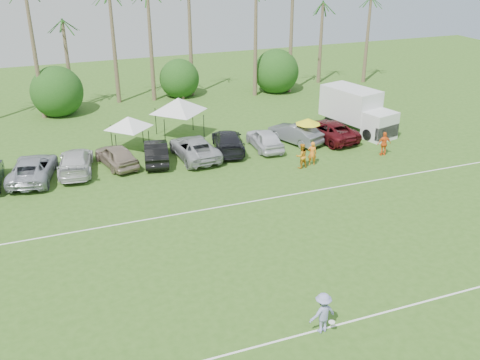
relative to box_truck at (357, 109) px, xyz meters
name	(u,v)px	position (x,y,z in m)	size (l,w,h in m)	color
field_lines	(226,264)	(-17.08, -15.39, -1.84)	(80.00, 12.10, 0.01)	white
palm_tree_3	(18,0)	(-25.08, 14.61, 8.21)	(2.40, 2.40, 11.90)	brown
palm_tree_4	(71,28)	(-21.08, 14.61, 5.63)	(2.40, 2.40, 8.90)	brown
palm_tree_5	(115,16)	(-17.08, 14.61, 6.50)	(2.40, 2.40, 9.90)	brown
palm_tree_6	(158,5)	(-13.08, 14.61, 7.36)	(2.40, 2.40, 10.90)	brown
palm_tree_8	(248,19)	(-4.08, 14.61, 5.63)	(2.40, 2.40, 8.90)	brown
palm_tree_9	(293,8)	(0.92, 14.61, 6.50)	(2.40, 2.40, 9.90)	brown
bush_tree_1	(56,90)	(-23.08, 15.61, -0.05)	(4.00, 4.00, 4.00)	brown
bush_tree_2	(180,79)	(-11.08, 15.61, -0.05)	(4.00, 4.00, 4.00)	brown
bush_tree_3	(270,71)	(-1.08, 15.61, -0.05)	(4.00, 4.00, 4.00)	brown
sideline_player_a	(312,153)	(-7.07, -5.45, -0.97)	(0.64, 0.42, 1.75)	orange
sideline_player_b	(301,156)	(-8.02, -5.66, -0.95)	(0.87, 0.68, 1.80)	orange
sideline_player_c	(384,144)	(-1.20, -5.69, -0.94)	(1.07, 0.44, 1.82)	orange
box_truck	(357,109)	(0.00, 0.00, 0.00)	(4.10, 7.12, 3.46)	silver
canopy_tent_left	(128,117)	(-18.62, 2.21, 0.79)	(3.81, 3.81, 3.08)	black
canopy_tent_right	(178,98)	(-14.40, 3.42, 1.50)	(4.82, 4.82, 3.91)	black
market_umbrella	(308,121)	(-5.54, -1.78, 0.13)	(1.98, 1.98, 2.20)	black
frisbee_player	(323,313)	(-15.06, -21.46, -0.94)	(1.25, 0.80, 1.82)	#8A8DC4
parked_car_2	(33,169)	(-25.70, -1.05, -1.07)	(2.59, 5.61, 1.56)	#9A9EA7
parked_car_3	(76,161)	(-22.91, -0.77, -1.07)	(2.18, 5.37, 1.56)	silver
parked_car_4	(116,156)	(-20.11, -0.66, -1.07)	(1.84, 4.58, 1.56)	gray
parked_car_5	(156,152)	(-17.31, -0.94, -1.07)	(1.65, 4.73, 1.56)	black
parked_car_6	(194,148)	(-14.52, -1.18, -1.07)	(2.59, 5.61, 1.56)	#A1A3A5
parked_car_7	(228,141)	(-11.72, -0.68, -1.07)	(2.18, 5.37, 1.56)	black
parked_car_8	(265,139)	(-8.92, -1.23, -1.07)	(1.84, 4.58, 1.56)	silver
parked_car_9	(295,133)	(-6.12, -0.80, -1.07)	(1.65, 4.73, 1.56)	slate
parked_car_10	(328,130)	(-3.33, -1.18, -1.07)	(2.59, 5.61, 1.56)	#510E14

